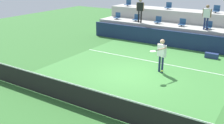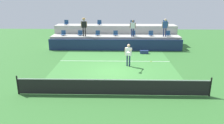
{
  "view_description": "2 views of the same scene",
  "coord_description": "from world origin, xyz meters",
  "px_view_note": "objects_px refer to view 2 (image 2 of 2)",
  "views": [
    {
      "loc": [
        5.75,
        -10.76,
        4.88
      ],
      "look_at": [
        -0.03,
        -1.79,
        1.19
      ],
      "focal_mm": 42.07,
      "sensor_mm": 36.0,
      "label": 1
    },
    {
      "loc": [
        0.23,
        -14.97,
        5.25
      ],
      "look_at": [
        -0.14,
        -0.71,
        0.88
      ],
      "focal_mm": 35.36,
      "sensor_mm": 36.0,
      "label": 2
    }
  ],
  "objects_px": {
    "spectator_in_white": "(165,26)",
    "spectator_in_grey": "(133,27)",
    "stadium_chair_lower_mid_right": "(133,34)",
    "stadium_chair_upper_right": "(132,23)",
    "stadium_chair_lower_far_right": "(168,34)",
    "stadium_chair_lower_left": "(80,33)",
    "stadium_chair_upper_far_right": "(165,23)",
    "tennis_ball": "(151,62)",
    "stadium_chair_upper_far_left": "(66,23)",
    "stadium_chair_upper_left": "(99,23)",
    "equipment_bag": "(144,52)",
    "stadium_chair_lower_far_left": "(63,33)",
    "stadium_chair_lower_right": "(151,34)",
    "tennis_player": "(129,53)",
    "spectator_with_hat": "(84,25)",
    "stadium_chair_lower_mid_left": "(98,34)",
    "stadium_chair_lower_center": "(116,34)"
  },
  "relations": [
    {
      "from": "stadium_chair_upper_far_left",
      "to": "equipment_bag",
      "type": "bearing_deg",
      "value": -27.1
    },
    {
      "from": "stadium_chair_lower_left",
      "to": "stadium_chair_lower_mid_right",
      "type": "bearing_deg",
      "value": 0.0
    },
    {
      "from": "stadium_chair_upper_right",
      "to": "stadium_chair_lower_far_left",
      "type": "bearing_deg",
      "value": -165.84
    },
    {
      "from": "stadium_chair_upper_left",
      "to": "stadium_chair_upper_far_right",
      "type": "bearing_deg",
      "value": 0.0
    },
    {
      "from": "spectator_in_white",
      "to": "equipment_bag",
      "type": "relative_size",
      "value": 2.33
    },
    {
      "from": "stadium_chair_upper_left",
      "to": "spectator_in_white",
      "type": "xyz_separation_m",
      "value": [
        6.64,
        -2.18,
        0.01
      ]
    },
    {
      "from": "stadium_chair_upper_far_right",
      "to": "equipment_bag",
      "type": "bearing_deg",
      "value": -122.37
    },
    {
      "from": "stadium_chair_lower_far_left",
      "to": "stadium_chair_lower_right",
      "type": "xyz_separation_m",
      "value": [
        8.92,
        0.0,
        0.0
      ]
    },
    {
      "from": "stadium_chair_lower_left",
      "to": "stadium_chair_lower_mid_left",
      "type": "distance_m",
      "value": 1.79
    },
    {
      "from": "stadium_chair_upper_far_right",
      "to": "stadium_chair_lower_far_left",
      "type": "bearing_deg",
      "value": -170.4
    },
    {
      "from": "stadium_chair_lower_center",
      "to": "equipment_bag",
      "type": "height_order",
      "value": "stadium_chair_lower_center"
    },
    {
      "from": "stadium_chair_lower_mid_left",
      "to": "stadium_chair_upper_right",
      "type": "distance_m",
      "value": 4.13
    },
    {
      "from": "spectator_in_white",
      "to": "stadium_chair_upper_far_right",
      "type": "bearing_deg",
      "value": 78.52
    },
    {
      "from": "stadium_chair_lower_mid_left",
      "to": "tennis_player",
      "type": "distance_m",
      "value": 6.8
    },
    {
      "from": "stadium_chair_upper_right",
      "to": "stadium_chair_upper_far_right",
      "type": "distance_m",
      "value": 3.5
    },
    {
      "from": "spectator_with_hat",
      "to": "tennis_ball",
      "type": "height_order",
      "value": "spectator_with_hat"
    },
    {
      "from": "stadium_chair_upper_right",
      "to": "spectator_with_hat",
      "type": "xyz_separation_m",
      "value": [
        -4.92,
        -2.18,
        0.06
      ]
    },
    {
      "from": "stadium_chair_upper_left",
      "to": "equipment_bag",
      "type": "bearing_deg",
      "value": -42.77
    },
    {
      "from": "stadium_chair_lower_mid_left",
      "to": "stadium_chair_lower_far_right",
      "type": "height_order",
      "value": "same"
    },
    {
      "from": "stadium_chair_lower_right",
      "to": "tennis_player",
      "type": "xyz_separation_m",
      "value": [
        -2.54,
        -6.16,
        -0.4
      ]
    },
    {
      "from": "stadium_chair_lower_mid_left",
      "to": "spectator_in_white",
      "type": "bearing_deg",
      "value": -3.29
    },
    {
      "from": "stadium_chair_lower_far_left",
      "to": "stadium_chair_upper_right",
      "type": "xyz_separation_m",
      "value": [
        7.13,
        1.8,
        0.85
      ]
    },
    {
      "from": "stadium_chair_upper_right",
      "to": "stadium_chair_upper_far_left",
      "type": "bearing_deg",
      "value": 180.0
    },
    {
      "from": "stadium_chair_lower_mid_left",
      "to": "equipment_bag",
      "type": "distance_m",
      "value": 5.24
    },
    {
      "from": "stadium_chair_lower_mid_left",
      "to": "stadium_chair_lower_mid_right",
      "type": "distance_m",
      "value": 3.61
    },
    {
      "from": "stadium_chair_lower_left",
      "to": "equipment_bag",
      "type": "relative_size",
      "value": 0.68
    },
    {
      "from": "stadium_chair_lower_right",
      "to": "stadium_chair_lower_mid_left",
      "type": "bearing_deg",
      "value": 180.0
    },
    {
      "from": "stadium_chair_lower_far_left",
      "to": "stadium_chair_lower_right",
      "type": "relative_size",
      "value": 1.0
    },
    {
      "from": "stadium_chair_upper_right",
      "to": "spectator_in_white",
      "type": "relative_size",
      "value": 0.29
    },
    {
      "from": "stadium_chair_lower_mid_right",
      "to": "stadium_chair_upper_right",
      "type": "relative_size",
      "value": 1.0
    },
    {
      "from": "tennis_ball",
      "to": "stadium_chair_lower_mid_right",
      "type": "bearing_deg",
      "value": 93.12
    },
    {
      "from": "stadium_chair_upper_right",
      "to": "stadium_chair_lower_far_right",
      "type": "bearing_deg",
      "value": -27.28
    },
    {
      "from": "stadium_chair_lower_far_left",
      "to": "stadium_chair_upper_left",
      "type": "relative_size",
      "value": 1.0
    },
    {
      "from": "spectator_in_white",
      "to": "spectator_in_grey",
      "type": "bearing_deg",
      "value": 180.0
    },
    {
      "from": "stadium_chair_lower_far_left",
      "to": "stadium_chair_upper_far_right",
      "type": "relative_size",
      "value": 1.0
    },
    {
      "from": "spectator_with_hat",
      "to": "tennis_ball",
      "type": "distance_m",
      "value": 10.34
    },
    {
      "from": "stadium_chair_lower_left",
      "to": "stadium_chair_upper_left",
      "type": "bearing_deg",
      "value": 44.53
    },
    {
      "from": "spectator_in_white",
      "to": "stadium_chair_upper_right",
      "type": "bearing_deg",
      "value": 144.49
    },
    {
      "from": "stadium_chair_upper_far_right",
      "to": "spectator_with_hat",
      "type": "xyz_separation_m",
      "value": [
        -8.43,
        -2.18,
        0.06
      ]
    },
    {
      "from": "stadium_chair_lower_far_right",
      "to": "tennis_ball",
      "type": "bearing_deg",
      "value": -108.21
    },
    {
      "from": "stadium_chair_lower_mid_right",
      "to": "spectator_in_white",
      "type": "bearing_deg",
      "value": -7.13
    },
    {
      "from": "tennis_player",
      "to": "stadium_chair_lower_center",
      "type": "bearing_deg",
      "value": 99.58
    },
    {
      "from": "stadium_chair_lower_far_left",
      "to": "stadium_chair_upper_far_left",
      "type": "xyz_separation_m",
      "value": [
        -0.05,
        1.8,
        0.85
      ]
    },
    {
      "from": "stadium_chair_lower_far_left",
      "to": "stadium_chair_lower_mid_left",
      "type": "bearing_deg",
      "value": 0.0
    },
    {
      "from": "stadium_chair_lower_mid_right",
      "to": "tennis_player",
      "type": "bearing_deg",
      "value": -96.93
    },
    {
      "from": "stadium_chair_lower_far_right",
      "to": "stadium_chair_lower_left",
      "type": "bearing_deg",
      "value": 180.0
    },
    {
      "from": "stadium_chair_upper_far_left",
      "to": "tennis_ball",
      "type": "xyz_separation_m",
      "value": [
        7.67,
        -10.92,
        -1.02
      ]
    },
    {
      "from": "stadium_chair_upper_right",
      "to": "spectator_with_hat",
      "type": "height_order",
      "value": "spectator_with_hat"
    },
    {
      "from": "stadium_chair_lower_mid_left",
      "to": "spectator_with_hat",
      "type": "relative_size",
      "value": 0.29
    },
    {
      "from": "tennis_ball",
      "to": "spectator_in_white",
      "type": "bearing_deg",
      "value": 73.6
    }
  ]
}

